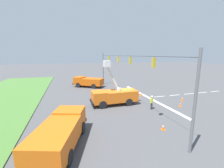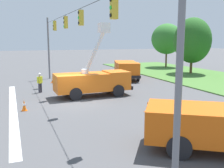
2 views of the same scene
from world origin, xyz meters
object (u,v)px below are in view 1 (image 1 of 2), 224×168
Objects in this scene: utility_truck_bucket_lift at (114,95)px; utility_truck_support_near at (88,81)px; utility_truck_support_far at (61,131)px; traffic_cone_mid_right at (180,104)px; traffic_cone_foreground_right at (93,93)px; traffic_cone_mid_left at (141,94)px; traffic_cone_near_bucket at (163,127)px; traffic_cone_foreground_left at (182,99)px; road_worker at (152,102)px.

utility_truck_support_near is at bearing 8.12° from utility_truck_bucket_lift.
utility_truck_support_far reaches higher than utility_truck_support_near.
utility_truck_support_far is 15.60m from traffic_cone_mid_right.
traffic_cone_mid_left is at bearing -113.29° from traffic_cone_foreground_right.
traffic_cone_near_bucket is (-14.03, -4.05, -0.08)m from traffic_cone_foreground_right.
traffic_cone_near_bucket is at bearing 129.59° from traffic_cone_foreground_left.
road_worker is 6.11m from traffic_cone_mid_left.
traffic_cone_mid_left is at bearing 46.80° from traffic_cone_foreground_left.
traffic_cone_near_bucket is (-4.96, 1.80, -0.73)m from road_worker.
utility_truck_support_near is (12.55, 1.79, -0.15)m from utility_truck_bucket_lift.
traffic_cone_foreground_left is at bearing -121.87° from traffic_cone_foreground_right.
utility_truck_bucket_lift is at bearing 116.34° from traffic_cone_mid_left.
utility_truck_bucket_lift is 5.04m from road_worker.
utility_truck_bucket_lift is 8.32× the size of traffic_cone_mid_left.
traffic_cone_foreground_right is 13.67m from traffic_cone_mid_right.
utility_truck_support_near reaches higher than traffic_cone_mid_right.
utility_truck_support_near reaches higher than traffic_cone_mid_left.
traffic_cone_mid_left is 11.35m from traffic_cone_near_bucket.
utility_truck_support_far is at bearing 89.85° from traffic_cone_near_bucket.
traffic_cone_mid_right is (-6.04, -2.56, -0.09)m from traffic_cone_mid_left.
utility_truck_bucket_lift is 6.37m from traffic_cone_foreground_right.
utility_truck_support_far is 4.05× the size of road_worker.
traffic_cone_foreground_left reaches higher than traffic_cone_near_bucket.
utility_truck_bucket_lift is 0.89× the size of utility_truck_support_far.
utility_truck_support_far is 9.91× the size of traffic_cone_foreground_right.
traffic_cone_foreground_right is (-6.53, 0.06, -0.83)m from utility_truck_support_near.
utility_truck_bucket_lift is 10.39m from utility_truck_support_far.
road_worker is 2.36× the size of traffic_cone_foreground_left.
traffic_cone_mid_right is (-9.27, -10.05, -0.07)m from traffic_cone_foreground_right.
road_worker is 4.27m from traffic_cone_mid_right.
traffic_cone_mid_left is at bearing 22.98° from traffic_cone_mid_right.
traffic_cone_foreground_right is at bearing 16.08° from traffic_cone_near_bucket.
utility_truck_support_far is (-8.00, 6.63, -0.11)m from utility_truck_bucket_lift.
traffic_cone_foreground_left is 1.29× the size of traffic_cone_near_bucket.
traffic_cone_foreground_left is 6.19m from traffic_cone_mid_left.
utility_truck_support_far is at bearing 131.33° from traffic_cone_mid_left.
utility_truck_bucket_lift is at bearing 81.89° from traffic_cone_foreground_left.
traffic_cone_mid_left is (2.79, -5.63, -0.95)m from utility_truck_bucket_lift.
utility_truck_bucket_lift is 3.58× the size of road_worker.
utility_truck_bucket_lift is 6.36m from traffic_cone_mid_left.
traffic_cone_foreground_left is 2.66m from traffic_cone_mid_right.
traffic_cone_foreground_left is at bearing -75.27° from road_worker.
utility_truck_support_near is 3.71× the size of road_worker.
traffic_cone_foreground_left is at bearing -68.66° from utility_truck_support_far.
utility_truck_bucket_lift is 10.92× the size of traffic_cone_near_bucket.
utility_truck_support_far is 12.33× the size of traffic_cone_near_bucket.
traffic_cone_near_bucket is at bearing -164.72° from utility_truck_bucket_lift.
utility_truck_bucket_lift reaches higher than utility_truck_support_far.
utility_truck_bucket_lift is at bearing 68.35° from traffic_cone_mid_right.
road_worker reaches higher than traffic_cone_foreground_right.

